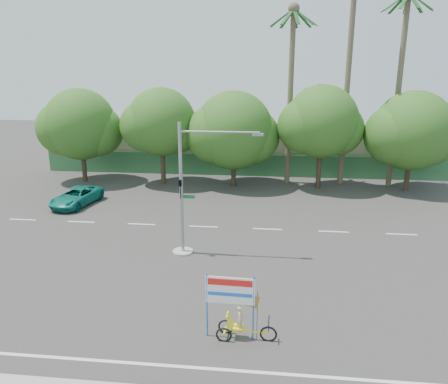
# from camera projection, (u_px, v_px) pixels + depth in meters

# --- Properties ---
(ground) EXTENTS (120.00, 120.00, 0.00)m
(ground) POSITION_uv_depth(u_px,v_px,m) (220.00, 291.00, 19.48)
(ground) COLOR #33302D
(ground) RESTS_ON ground
(fence) EXTENTS (38.00, 0.08, 2.00)m
(fence) POSITION_uv_depth(u_px,v_px,m) (248.00, 165.00, 39.74)
(fence) COLOR #336B3D
(fence) RESTS_ON ground
(building_left) EXTENTS (12.00, 8.00, 4.00)m
(building_left) POSITION_uv_depth(u_px,v_px,m) (153.00, 144.00, 44.80)
(building_left) COLOR #BBB294
(building_left) RESTS_ON ground
(building_right) EXTENTS (14.00, 8.00, 3.60)m
(building_right) POSITION_uv_depth(u_px,v_px,m) (332.00, 149.00, 42.98)
(building_right) COLOR #BBB294
(building_right) RESTS_ON ground
(tree_far_left) EXTENTS (7.14, 6.00, 7.96)m
(tree_far_left) POSITION_uv_depth(u_px,v_px,m) (80.00, 127.00, 36.82)
(tree_far_left) COLOR #473828
(tree_far_left) RESTS_ON ground
(tree_left) EXTENTS (6.66, 5.60, 8.07)m
(tree_left) POSITION_uv_depth(u_px,v_px,m) (161.00, 124.00, 36.00)
(tree_left) COLOR #473828
(tree_left) RESTS_ON ground
(tree_center) EXTENTS (7.62, 6.40, 7.85)m
(tree_center) POSITION_uv_depth(u_px,v_px,m) (233.00, 133.00, 35.54)
(tree_center) COLOR #473828
(tree_center) RESTS_ON ground
(tree_right) EXTENTS (6.90, 5.80, 8.36)m
(tree_right) POSITION_uv_depth(u_px,v_px,m) (321.00, 124.00, 34.60)
(tree_right) COLOR #473828
(tree_right) RESTS_ON ground
(tree_far_right) EXTENTS (7.38, 6.20, 7.94)m
(tree_far_right) POSITION_uv_depth(u_px,v_px,m) (412.00, 133.00, 34.03)
(tree_far_right) COLOR #473828
(tree_far_right) RESTS_ON ground
(palm_tall) EXTENTS (3.73, 3.79, 17.45)m
(palm_tall) POSITION_uv_depth(u_px,v_px,m) (350.00, 56.00, 34.36)
(palm_tall) COLOR #70604C
(palm_tall) RESTS_ON ground
(palm_mid) EXTENTS (3.73, 3.79, 15.45)m
(palm_mid) POSITION_uv_depth(u_px,v_px,m) (401.00, 70.00, 34.24)
(palm_mid) COLOR #70604C
(palm_mid) RESTS_ON ground
(palm_short) EXTENTS (3.73, 3.79, 14.45)m
(palm_short) POSITION_uv_depth(u_px,v_px,m) (291.00, 77.00, 35.28)
(palm_short) COLOR #70604C
(palm_short) RESTS_ON ground
(traffic_signal) EXTENTS (4.72, 1.10, 7.00)m
(traffic_signal) POSITION_uv_depth(u_px,v_px,m) (187.00, 201.00, 22.70)
(traffic_signal) COLOR gray
(traffic_signal) RESTS_ON ground
(trike_billboard) EXTENTS (2.63, 0.62, 2.59)m
(trike_billboard) POSITION_uv_depth(u_px,v_px,m) (237.00, 313.00, 15.84)
(trike_billboard) COLOR black
(trike_billboard) RESTS_ON ground
(pickup_truck) EXTENTS (2.89, 4.86, 1.27)m
(pickup_truck) POSITION_uv_depth(u_px,v_px,m) (76.00, 197.00, 31.43)
(pickup_truck) COLOR #107668
(pickup_truck) RESTS_ON ground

